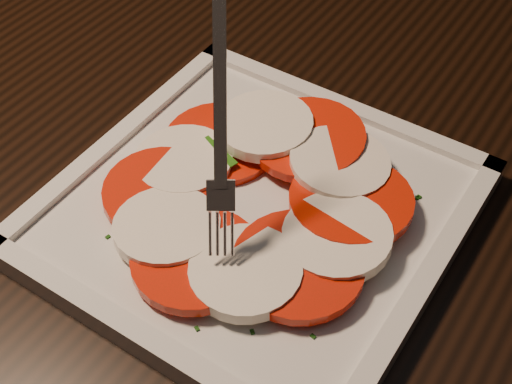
# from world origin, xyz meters

# --- Properties ---
(table) EXTENTS (1.26, 0.90, 0.75)m
(table) POSITION_xyz_m (0.29, -0.01, 0.65)
(table) COLOR black
(table) RESTS_ON ground
(plate) EXTENTS (0.30, 0.30, 0.01)m
(plate) POSITION_xyz_m (0.32, -0.04, 0.76)
(plate) COLOR silver
(plate) RESTS_ON table
(caprese_salad) EXTENTS (0.21, 0.23, 0.03)m
(caprese_salad) POSITION_xyz_m (0.32, -0.04, 0.78)
(caprese_salad) COLOR red
(caprese_salad) RESTS_ON plate
(fork) EXTENTS (0.08, 0.09, 0.14)m
(fork) POSITION_xyz_m (0.31, -0.06, 0.86)
(fork) COLOR white
(fork) RESTS_ON caprese_salad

